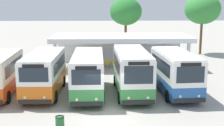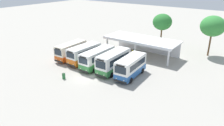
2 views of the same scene
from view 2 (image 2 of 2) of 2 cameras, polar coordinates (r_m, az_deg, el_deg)
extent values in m
plane|color=#A39E93|center=(33.51, -7.15, -4.03)|extent=(180.00, 180.00, 0.00)
cylinder|color=black|center=(39.57, -11.76, 0.57)|extent=(0.25, 0.91, 0.90)
cylinder|color=black|center=(41.00, -13.82, 1.15)|extent=(0.25, 0.91, 0.90)
cylinder|color=black|center=(42.33, -7.89, 2.27)|extent=(0.25, 0.91, 0.90)
cylinder|color=black|center=(43.66, -9.94, 2.76)|extent=(0.25, 0.91, 0.90)
cube|color=#D14C14|center=(41.46, -10.85, 2.28)|extent=(2.42, 6.67, 1.00)
cube|color=beige|center=(41.05, -10.98, 3.99)|extent=(2.42, 6.67, 1.59)
cube|color=beige|center=(40.80, -11.07, 5.13)|extent=(2.35, 6.47, 0.12)
cube|color=black|center=(39.45, -14.14, 0.40)|extent=(2.07, 0.18, 0.28)
cube|color=#1E2833|center=(38.90, -14.33, 2.76)|extent=(1.78, 0.12, 1.04)
cube|color=black|center=(38.71, -14.41, 3.64)|extent=(1.30, 0.10, 0.24)
cube|color=#1E2833|center=(40.38, -9.78, 3.85)|extent=(0.24, 5.27, 0.88)
cube|color=#1E2833|center=(41.83, -11.95, 4.33)|extent=(0.24, 5.27, 0.88)
sphere|color=#EAEACC|center=(38.93, -13.57, 0.65)|extent=(0.20, 0.20, 0.20)
sphere|color=#EAEACC|center=(39.77, -14.76, 0.99)|extent=(0.20, 0.20, 0.20)
cylinder|color=black|center=(37.34, -8.34, -0.52)|extent=(0.24, 0.90, 0.90)
cylinder|color=black|center=(38.86, -10.68, 0.25)|extent=(0.24, 0.90, 0.90)
cylinder|color=black|center=(40.19, -4.11, 1.33)|extent=(0.24, 0.90, 0.90)
cylinder|color=black|center=(41.60, -6.45, 1.98)|extent=(0.24, 0.90, 0.90)
cube|color=orange|center=(39.27, -7.38, 1.50)|extent=(2.46, 6.85, 1.17)
cube|color=white|center=(38.83, -7.47, 3.35)|extent=(2.46, 6.85, 1.50)
cube|color=white|center=(38.58, -7.53, 4.49)|extent=(2.39, 6.65, 0.12)
cube|color=black|center=(37.24, -10.99, -0.64)|extent=(2.22, 0.14, 0.28)
cube|color=#1E2833|center=(36.61, -11.15, 2.03)|extent=(1.92, 0.09, 0.98)
cube|color=black|center=(36.42, -11.21, 2.89)|extent=(1.40, 0.08, 0.24)
cube|color=#1E2833|center=(38.12, -6.12, 3.14)|extent=(0.14, 5.45, 0.83)
cube|color=#1E2833|center=(39.66, -8.59, 3.77)|extent=(0.14, 5.45, 0.83)
sphere|color=#EAEACC|center=(36.68, -10.34, -0.42)|extent=(0.20, 0.20, 0.20)
sphere|color=#EAEACC|center=(37.58, -11.68, 0.03)|extent=(0.20, 0.20, 0.20)
cylinder|color=black|center=(34.96, -4.80, -1.96)|extent=(0.23, 0.90, 0.90)
cylinder|color=black|center=(36.29, -7.44, -1.15)|extent=(0.23, 0.90, 0.90)
cylinder|color=black|center=(38.26, -0.47, 0.30)|extent=(0.23, 0.90, 0.90)
cylinder|color=black|center=(39.48, -3.04, 0.97)|extent=(0.23, 0.90, 0.90)
cube|color=#337F3D|center=(37.03, -3.88, 0.28)|extent=(2.35, 7.34, 1.09)
cube|color=silver|center=(36.56, -3.94, 2.20)|extent=(2.35, 7.34, 1.55)
cube|color=silver|center=(36.28, -3.97, 3.44)|extent=(2.28, 7.12, 0.12)
cube|color=black|center=(34.63, -7.69, -2.20)|extent=(2.16, 0.12, 0.28)
cube|color=#1E2833|center=(33.98, -7.79, 0.56)|extent=(1.86, 0.07, 1.01)
cube|color=black|center=(33.76, -7.84, 1.52)|extent=(1.36, 0.06, 0.24)
cube|color=#1E2833|center=(35.95, -2.44, 1.97)|extent=(0.10, 5.85, 0.85)
cube|color=#1E2833|center=(37.29, -5.19, 2.65)|extent=(0.10, 5.85, 0.85)
sphere|color=#EAEACC|center=(34.12, -6.93, -1.97)|extent=(0.20, 0.20, 0.20)
sphere|color=#EAEACC|center=(34.91, -8.46, -1.48)|extent=(0.20, 0.20, 0.20)
cylinder|color=black|center=(33.20, -0.12, -3.24)|extent=(0.24, 0.91, 0.90)
cylinder|color=black|center=(34.38, -3.17, -2.35)|extent=(0.24, 0.91, 0.90)
cylinder|color=black|center=(36.60, 3.78, -0.79)|extent=(0.24, 0.91, 0.90)
cylinder|color=black|center=(37.68, 0.89, -0.06)|extent=(0.24, 0.91, 0.90)
cube|color=#337F3D|center=(35.25, 0.42, -0.90)|extent=(2.49, 7.17, 1.00)
cube|color=silver|center=(34.72, 0.42, 1.27)|extent=(2.49, 7.17, 1.85)
cube|color=silver|center=(34.38, 0.43, 2.80)|extent=(2.42, 6.95, 0.12)
cube|color=black|center=(32.74, -3.09, -3.51)|extent=(2.20, 0.16, 0.28)
cube|color=#1E2833|center=(32.03, -3.11, -0.51)|extent=(1.90, 0.10, 1.20)
cube|color=black|center=(31.74, -3.14, 0.75)|extent=(1.39, 0.09, 0.24)
cube|color=#1E2833|center=(34.20, 2.11, 1.01)|extent=(0.19, 5.69, 1.02)
cube|color=#1E2833|center=(35.39, -1.03, 1.76)|extent=(0.19, 5.69, 1.02)
sphere|color=#EAEACC|center=(32.27, -2.19, -3.28)|extent=(0.20, 0.20, 0.20)
sphere|color=#EAEACC|center=(32.98, -3.97, -2.75)|extent=(0.20, 0.20, 0.20)
cylinder|color=black|center=(31.65, 5.06, -4.67)|extent=(0.28, 0.91, 0.90)
cylinder|color=black|center=(32.60, 1.59, -3.75)|extent=(0.28, 0.91, 0.90)
cylinder|color=black|center=(35.01, 8.14, -2.08)|extent=(0.28, 0.91, 0.90)
cylinder|color=black|center=(35.87, 4.92, -1.32)|extent=(0.28, 0.91, 0.90)
cube|color=#23569E|center=(33.57, 5.01, -2.21)|extent=(2.74, 6.74, 1.01)
cube|color=white|center=(33.03, 5.09, -0.07)|extent=(2.74, 6.74, 1.71)
cube|color=white|center=(32.70, 5.14, 1.42)|extent=(2.66, 6.54, 0.12)
cube|color=black|center=(31.07, 2.15, -4.98)|extent=(2.20, 0.24, 0.28)
cube|color=#1E2833|center=(30.34, 2.24, -1.96)|extent=(1.90, 0.17, 1.11)
cube|color=black|center=(30.07, 2.25, -0.77)|extent=(1.39, 0.14, 0.24)
cube|color=#1E2833|center=(32.64, 6.96, -0.33)|extent=(0.38, 5.28, 0.94)
cube|color=#1E2833|center=(33.59, 3.43, 0.46)|extent=(0.38, 5.28, 0.94)
sphere|color=#EAEACC|center=(30.66, 3.20, -4.74)|extent=(0.20, 0.20, 0.20)
sphere|color=#EAEACC|center=(31.23, 1.15, -4.18)|extent=(0.20, 0.20, 0.20)
cylinder|color=silver|center=(44.48, -1.28, 5.02)|extent=(0.36, 0.36, 3.20)
cylinder|color=silver|center=(41.00, 6.21, 3.39)|extent=(0.36, 0.36, 3.20)
cylinder|color=silver|center=(38.37, 14.88, 1.43)|extent=(0.36, 0.36, 3.20)
cube|color=white|center=(45.23, 9.39, 5.01)|extent=(14.16, 0.20, 3.20)
cube|color=white|center=(42.52, 7.93, 6.39)|extent=(14.66, 5.90, 0.20)
cube|color=white|center=(40.14, 5.94, 5.18)|extent=(14.66, 0.10, 0.28)
cylinder|color=slate|center=(43.15, 5.54, 2.44)|extent=(0.03, 0.03, 0.44)
cylinder|color=slate|center=(43.32, 5.14, 2.53)|extent=(0.03, 0.03, 0.44)
cylinder|color=slate|center=(43.43, 5.78, 2.56)|extent=(0.03, 0.03, 0.44)
cylinder|color=slate|center=(43.60, 5.39, 2.66)|extent=(0.03, 0.03, 0.44)
cube|color=yellow|center=(43.30, 5.47, 2.85)|extent=(0.45, 0.45, 0.04)
cube|color=yellow|center=(43.39, 5.62, 3.17)|extent=(0.44, 0.05, 0.40)
cylinder|color=slate|center=(42.81, 6.31, 2.25)|extent=(0.03, 0.03, 0.44)
cylinder|color=slate|center=(42.98, 5.90, 2.34)|extent=(0.03, 0.03, 0.44)
cylinder|color=slate|center=(43.10, 6.54, 2.37)|extent=(0.03, 0.03, 0.44)
cylinder|color=slate|center=(43.27, 6.14, 2.47)|extent=(0.03, 0.03, 0.44)
cube|color=yellow|center=(42.96, 6.24, 2.66)|extent=(0.45, 0.45, 0.04)
cube|color=yellow|center=(43.06, 6.38, 2.98)|extent=(0.44, 0.05, 0.40)
cylinder|color=slate|center=(42.55, 7.13, 2.08)|extent=(0.03, 0.03, 0.44)
cylinder|color=slate|center=(42.71, 6.72, 2.18)|extent=(0.03, 0.03, 0.44)
cylinder|color=slate|center=(42.84, 7.37, 2.21)|extent=(0.03, 0.03, 0.44)
cylinder|color=slate|center=(43.00, 6.96, 2.31)|extent=(0.03, 0.03, 0.44)
cube|color=yellow|center=(42.69, 7.06, 2.50)|extent=(0.45, 0.45, 0.04)
cube|color=yellow|center=(42.79, 7.21, 2.82)|extent=(0.44, 0.05, 0.40)
cylinder|color=brown|center=(48.65, 12.99, 6.52)|extent=(0.32, 0.32, 4.12)
ellipsoid|color=#28722D|center=(47.85, 13.36, 10.68)|extent=(4.11, 4.11, 3.50)
cylinder|color=brown|center=(46.28, 24.68, 4.31)|extent=(0.32, 0.32, 4.22)
ellipsoid|color=#338438|center=(45.39, 25.45, 8.94)|extent=(4.65, 4.65, 3.96)
cylinder|color=#266633|center=(33.68, -12.83, -3.49)|extent=(0.48, 0.48, 0.85)
torus|color=black|center=(33.50, -12.89, -2.80)|extent=(0.49, 0.49, 0.06)
camera|label=1|loc=(22.70, -40.81, -3.00)|focal=49.03mm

